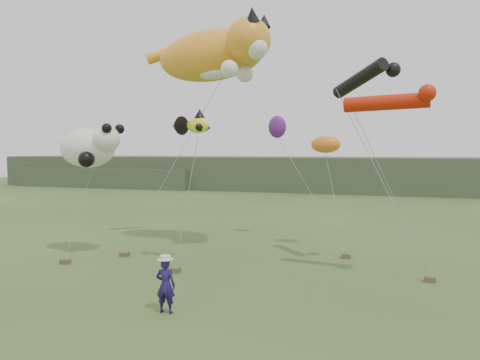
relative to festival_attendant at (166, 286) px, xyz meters
name	(u,v)px	position (x,y,z in m)	size (l,w,h in m)	color
ground	(187,311)	(0.55, 0.34, -0.83)	(120.00, 120.00, 0.00)	#385123
headland	(314,174)	(-2.56, 45.03, 1.09)	(90.00, 13.00, 4.00)	#2D3D28
festival_attendant	(166,286)	(0.00, 0.00, 0.00)	(0.61, 0.40, 1.66)	#19144B
sandbag_anchors	(223,263)	(-0.30, 5.90, -0.73)	(15.16, 5.13, 0.20)	brown
cat_kite	(219,53)	(-1.64, 9.02, 8.75)	(7.30, 3.89, 3.16)	orange
fish_kite	(190,125)	(-1.56, 5.40, 5.12)	(2.18, 1.44, 1.06)	yellow
tube_kites	(379,89)	(5.91, 6.55, 6.42)	(4.01, 3.89, 2.15)	black
panda_kite	(90,147)	(-6.79, 5.91, 4.22)	(3.21, 2.07, 1.99)	white
misc_kites	(303,136)	(2.03, 11.61, 4.79)	(4.16, 2.83, 2.03)	orange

